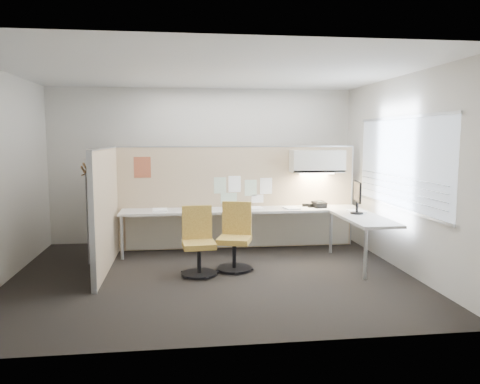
{
  "coord_description": "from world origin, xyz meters",
  "views": [
    {
      "loc": [
        -0.42,
        -6.36,
        1.92
      ],
      "look_at": [
        0.5,
        0.8,
        1.07
      ],
      "focal_mm": 35.0,
      "sensor_mm": 36.0,
      "label": 1
    }
  ],
  "objects": [
    {
      "name": "paper_stack_1",
      "position": [
        -0.17,
        1.31,
        0.74
      ],
      "size": [
        0.24,
        0.31,
        0.02
      ],
      "primitive_type": "cube",
      "rotation": [
        0.0,
        0.0,
        -0.03
      ],
      "color": "white",
      "rests_on": "desk"
    },
    {
      "name": "overhead_bin",
      "position": [
        1.9,
        1.39,
        1.51
      ],
      "size": [
        0.9,
        0.36,
        0.38
      ],
      "primitive_type": "cube",
      "color": "beige",
      "rests_on": "partition_back"
    },
    {
      "name": "paper_stack_4",
      "position": [
        1.42,
        1.2,
        0.74
      ],
      "size": [
        0.28,
        0.33,
        0.02
      ],
      "primitive_type": "cube",
      "rotation": [
        0.0,
        0.0,
        0.16
      ],
      "color": "white",
      "rests_on": "desk"
    },
    {
      "name": "paper_stack_2",
      "position": [
        0.43,
        1.24,
        0.75
      ],
      "size": [
        0.27,
        0.33,
        0.04
      ],
      "primitive_type": "cube",
      "rotation": [
        0.0,
        0.0,
        -0.14
      ],
      "color": "white",
      "rests_on": "desk"
    },
    {
      "name": "floor",
      "position": [
        0.0,
        0.0,
        -0.01
      ],
      "size": [
        5.5,
        4.5,
        0.01
      ],
      "primitive_type": "cube",
      "color": "black",
      "rests_on": "ground"
    },
    {
      "name": "coat_hook",
      "position": [
        -1.58,
        -0.37,
        1.41
      ],
      "size": [
        0.18,
        0.49,
        1.45
      ],
      "color": "silver",
      "rests_on": "partition_left"
    },
    {
      "name": "wall_back",
      "position": [
        0.0,
        2.25,
        1.4
      ],
      "size": [
        5.5,
        0.02,
        2.8
      ],
      "primitive_type": "cube",
      "color": "beige",
      "rests_on": "ground"
    },
    {
      "name": "chair_right",
      "position": [
        0.35,
        0.26,
        0.45
      ],
      "size": [
        0.56,
        0.58,
        0.96
      ],
      "rotation": [
        0.0,
        0.0,
        -0.3
      ],
      "color": "black",
      "rests_on": "floor"
    },
    {
      "name": "partition_back",
      "position": [
        0.55,
        1.6,
        0.88
      ],
      "size": [
        4.1,
        0.06,
        1.75
      ],
      "primitive_type": "cube",
      "color": "tan",
      "rests_on": "floor"
    },
    {
      "name": "paper_stack_0",
      "position": [
        -0.76,
        1.23,
        0.75
      ],
      "size": [
        0.24,
        0.31,
        0.03
      ],
      "primitive_type": "cube",
      "rotation": [
        0.0,
        0.0,
        0.04
      ],
      "color": "white",
      "rests_on": "desk"
    },
    {
      "name": "wall_right",
      "position": [
        2.75,
        0.0,
        1.4
      ],
      "size": [
        0.02,
        4.5,
        2.8
      ],
      "primitive_type": "cube",
      "color": "beige",
      "rests_on": "ground"
    },
    {
      "name": "partition_left",
      "position": [
        -1.5,
        0.5,
        0.88
      ],
      "size": [
        0.06,
        2.2,
        1.75
      ],
      "primitive_type": "cube",
      "color": "tan",
      "rests_on": "floor"
    },
    {
      "name": "window_pane",
      "position": [
        2.73,
        0.0,
        1.55
      ],
      "size": [
        0.01,
        2.8,
        1.3
      ],
      "primitive_type": "cube",
      "color": "#AAB5C6",
      "rests_on": "wall_right"
    },
    {
      "name": "task_light_strip",
      "position": [
        1.9,
        1.39,
        1.3
      ],
      "size": [
        0.6,
        0.06,
        0.02
      ],
      "primitive_type": "cube",
      "color": "#FFEABF",
      "rests_on": "overhead_bin"
    },
    {
      "name": "monitor",
      "position": [
        2.3,
        0.54,
        1.02
      ],
      "size": [
        0.2,
        0.48,
        0.5
      ],
      "rotation": [
        0.0,
        0.0,
        1.39
      ],
      "color": "black",
      "rests_on": "desk"
    },
    {
      "name": "desk",
      "position": [
        0.93,
        1.13,
        0.6
      ],
      "size": [
        4.0,
        2.07,
        0.73
      ],
      "color": "beige",
      "rests_on": "floor"
    },
    {
      "name": "chair_left",
      "position": [
        -0.19,
        0.07,
        0.44
      ],
      "size": [
        0.5,
        0.5,
        0.94
      ],
      "rotation": [
        0.0,
        0.0,
        0.08
      ],
      "color": "black",
      "rests_on": "floor"
    },
    {
      "name": "tape_dispenser",
      "position": [
        1.78,
        1.3,
        0.76
      ],
      "size": [
        0.11,
        0.08,
        0.06
      ],
      "primitive_type": "cube",
      "rotation": [
        0.0,
        0.0,
        0.24
      ],
      "color": "black",
      "rests_on": "desk"
    },
    {
      "name": "paper_stack_3",
      "position": [
        0.82,
        1.32,
        0.74
      ],
      "size": [
        0.25,
        0.32,
        0.01
      ],
      "primitive_type": "cube",
      "rotation": [
        0.0,
        0.0,
        0.08
      ],
      "color": "white",
      "rests_on": "desk"
    },
    {
      "name": "paper_stack_5",
      "position": [
        2.37,
        0.73,
        0.74
      ],
      "size": [
        0.25,
        0.32,
        0.02
      ],
      "primitive_type": "cube",
      "rotation": [
        0.0,
        0.0,
        0.08
      ],
      "color": "white",
      "rests_on": "desk"
    },
    {
      "name": "phone",
      "position": [
        1.91,
        1.26,
        0.78
      ],
      "size": [
        0.24,
        0.23,
        0.12
      ],
      "rotation": [
        0.0,
        0.0,
        0.22
      ],
      "color": "black",
      "rests_on": "desk"
    },
    {
      "name": "ceiling",
      "position": [
        0.0,
        0.0,
        2.8
      ],
      "size": [
        5.5,
        4.5,
        0.01
      ],
      "primitive_type": "cube",
      "color": "white",
      "rests_on": "wall_back"
    },
    {
      "name": "stapler",
      "position": [
        1.73,
        1.4,
        0.76
      ],
      "size": [
        0.15,
        0.07,
        0.05
      ],
      "primitive_type": "cube",
      "rotation": [
        0.0,
        0.0,
        -0.19
      ],
      "color": "black",
      "rests_on": "desk"
    },
    {
      "name": "pinned_papers",
      "position": [
        0.63,
        1.57,
        1.03
      ],
      "size": [
        1.01,
        0.0,
        0.47
      ],
      "color": "#8CBF8C",
      "rests_on": "partition_back"
    },
    {
      "name": "poster",
      "position": [
        -1.05,
        1.57,
        1.42
      ],
      "size": [
        0.28,
        0.0,
        0.35
      ],
      "primitive_type": "cube",
      "color": "#E84F1D",
      "rests_on": "partition_back"
    },
    {
      "name": "wall_front",
      "position": [
        0.0,
        -2.25,
        1.4
      ],
      "size": [
        5.5,
        0.02,
        2.8
      ],
      "primitive_type": "cube",
      "color": "beige",
      "rests_on": "ground"
    }
  ]
}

